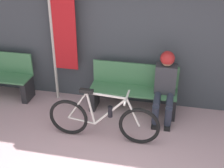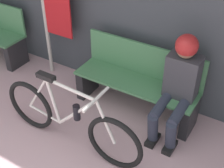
% 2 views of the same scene
% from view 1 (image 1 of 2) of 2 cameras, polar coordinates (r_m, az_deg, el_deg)
% --- Properties ---
extents(storefront_wall, '(12.00, 0.56, 3.20)m').
position_cam_1_polar(storefront_wall, '(5.13, 4.24, 13.32)').
color(storefront_wall, '#3D4247').
rests_on(storefront_wall, ground_plane).
extents(park_bench_near, '(1.46, 0.42, 0.82)m').
position_cam_1_polar(park_bench_near, '(5.30, 3.94, -1.25)').
color(park_bench_near, '#477F51').
rests_on(park_bench_near, ground_plane).
extents(bicycle, '(1.68, 0.40, 0.82)m').
position_cam_1_polar(bicycle, '(4.62, -1.63, -6.56)').
color(bicycle, black).
rests_on(bicycle, ground_plane).
extents(person_seated, '(0.34, 0.63, 1.15)m').
position_cam_1_polar(person_seated, '(5.03, 9.71, 0.36)').
color(person_seated, '#2D3342').
rests_on(person_seated, ground_plane).
extents(banner_pole, '(0.45, 0.05, 2.21)m').
position_cam_1_polar(banner_pole, '(5.31, -9.38, 9.71)').
color(banner_pole, '#B7B2A8').
rests_on(banner_pole, ground_plane).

